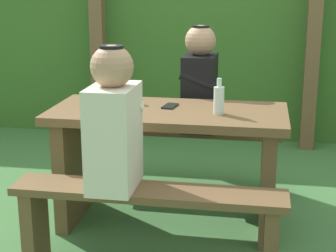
{
  "coord_description": "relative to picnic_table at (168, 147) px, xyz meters",
  "views": [
    {
      "loc": [
        0.54,
        -3.08,
        1.49
      ],
      "look_at": [
        0.0,
        0.0,
        0.63
      ],
      "focal_mm": 58.11,
      "sensor_mm": 36.0,
      "label": 1
    }
  ],
  "objects": [
    {
      "name": "hedge_backdrop",
      "position": [
        0.0,
        2.25,
        0.31
      ],
      "size": [
        6.4,
        0.64,
        1.62
      ],
      "primitive_type": "cube",
      "color": "#3A6827",
      "rests_on": "ground_plane"
    },
    {
      "name": "pergola_post_right",
      "position": [
        0.96,
        1.74,
        0.58
      ],
      "size": [
        0.12,
        0.12,
        2.15
      ],
      "primitive_type": "cube",
      "color": "brown",
      "rests_on": "ground_plane"
    },
    {
      "name": "ground_plane",
      "position": [
        0.0,
        0.0,
        -0.5
      ],
      "size": [
        12.0,
        12.0,
        0.0
      ],
      "primitive_type": "plane",
      "color": "#41713C"
    },
    {
      "name": "bottle_left",
      "position": [
        0.3,
        -0.05,
        0.32
      ],
      "size": [
        0.06,
        0.06,
        0.21
      ],
      "color": "silver",
      "rests_on": "picnic_table"
    },
    {
      "name": "drinking_glass",
      "position": [
        -0.24,
        0.12,
        0.27
      ],
      "size": [
        0.06,
        0.06,
        0.08
      ],
      "primitive_type": "cylinder",
      "color": "silver",
      "rests_on": "picnic_table"
    },
    {
      "name": "bench_far",
      "position": [
        0.0,
        0.59,
        -0.17
      ],
      "size": [
        1.4,
        0.24,
        0.46
      ],
      "color": "brown",
      "rests_on": "ground_plane"
    },
    {
      "name": "cell_phone",
      "position": [
        0.0,
        0.07,
        0.24
      ],
      "size": [
        0.09,
        0.15,
        0.01
      ],
      "primitive_type": "cube",
      "rotation": [
        0.0,
        0.0,
        -0.14
      ],
      "color": "black",
      "rests_on": "picnic_table"
    },
    {
      "name": "person_black_coat",
      "position": [
        0.12,
        0.58,
        0.29
      ],
      "size": [
        0.25,
        0.35,
        0.72
      ],
      "color": "black",
      "rests_on": "bench_far"
    },
    {
      "name": "picnic_table",
      "position": [
        0.0,
        0.0,
        0.0
      ],
      "size": [
        1.4,
        0.64,
        0.73
      ],
      "color": "brown",
      "rests_on": "ground_plane"
    },
    {
      "name": "pergola_post_left",
      "position": [
        -0.96,
        1.74,
        0.58
      ],
      "size": [
        0.12,
        0.12,
        2.15
      ],
      "primitive_type": "cube",
      "color": "brown",
      "rests_on": "ground_plane"
    },
    {
      "name": "person_white_shirt",
      "position": [
        -0.17,
        -0.58,
        0.29
      ],
      "size": [
        0.25,
        0.35,
        0.72
      ],
      "color": "silver",
      "rests_on": "bench_near"
    },
    {
      "name": "bench_near",
      "position": [
        0.0,
        -0.59,
        -0.17
      ],
      "size": [
        1.4,
        0.24,
        0.46
      ],
      "color": "brown",
      "rests_on": "ground_plane"
    }
  ]
}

